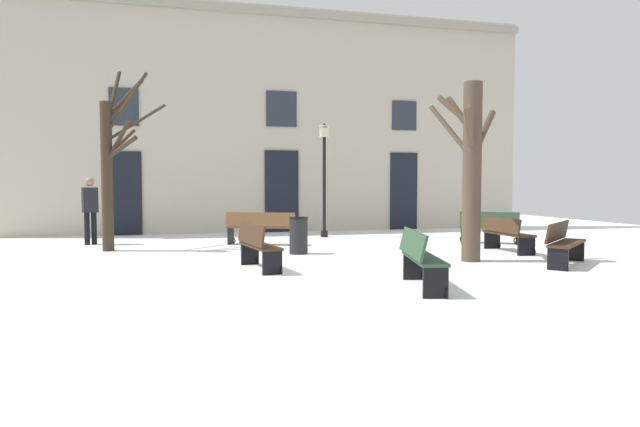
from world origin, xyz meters
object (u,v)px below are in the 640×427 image
(litter_bin, at_px, (299,235))
(bench_back_to_back_left, at_px, (258,246))
(tree_near_facade, at_px, (471,165))
(streetlamp, at_px, (324,167))
(bench_back_to_back_right, at_px, (506,234))
(tree_right_of_center, at_px, (111,162))
(bench_near_lamp, at_px, (489,227))
(bench_far_corner, at_px, (564,242))
(bench_near_center_tree, at_px, (262,227))
(bench_facing_shops, at_px, (420,258))
(person_by_shop_door, at_px, (90,207))

(litter_bin, relative_size, bench_back_to_back_left, 0.55)
(tree_near_facade, distance_m, streetlamp, 6.11)
(bench_back_to_back_right, bearing_deg, tree_right_of_center, 74.41)
(tree_near_facade, height_order, bench_back_to_back_left, tree_near_facade)
(tree_right_of_center, xyz_separation_m, bench_back_to_back_left, (3.04, -3.88, -1.71))
(bench_near_lamp, bearing_deg, streetlamp, -3.59)
(bench_far_corner, relative_size, bench_back_to_back_right, 1.01)
(litter_bin, distance_m, bench_near_center_tree, 2.16)
(tree_near_facade, xyz_separation_m, bench_back_to_back_right, (1.65, 1.19, -1.60))
(tree_right_of_center, relative_size, bench_near_center_tree, 2.38)
(tree_right_of_center, xyz_separation_m, streetlamp, (5.92, 2.07, -0.02))
(bench_back_to_back_right, height_order, bench_facing_shops, bench_facing_shops)
(tree_near_facade, height_order, bench_near_lamp, tree_near_facade)
(tree_near_facade, relative_size, bench_facing_shops, 2.14)
(bench_facing_shops, distance_m, bench_near_lamp, 7.23)
(tree_near_facade, relative_size, bench_near_lamp, 2.39)
(bench_near_lamp, bearing_deg, bench_back_to_back_right, 103.31)
(tree_near_facade, bearing_deg, litter_bin, 147.52)
(tree_right_of_center, xyz_separation_m, bench_back_to_back_right, (9.20, -2.63, -1.73))
(litter_bin, relative_size, bench_far_corner, 0.53)
(bench_far_corner, height_order, person_by_shop_door, person_by_shop_door)
(litter_bin, bearing_deg, bench_back_to_back_right, -10.25)
(litter_bin, bearing_deg, bench_facing_shops, -78.46)
(bench_back_to_back_right, bearing_deg, person_by_shop_door, 67.41)
(tree_right_of_center, bearing_deg, bench_far_corner, -27.95)
(litter_bin, bearing_deg, person_by_shop_door, 146.53)
(tree_right_of_center, height_order, bench_near_lamp, tree_right_of_center)
(bench_far_corner, bearing_deg, litter_bin, 106.53)
(person_by_shop_door, bearing_deg, bench_far_corner, -55.43)
(tree_near_facade, relative_size, litter_bin, 4.35)
(tree_right_of_center, bearing_deg, bench_facing_shops, -50.66)
(streetlamp, height_order, bench_back_to_back_right, streetlamp)
(bench_near_center_tree, xyz_separation_m, bench_back_to_back_left, (-0.69, -4.22, -0.03))
(bench_facing_shops, bearing_deg, bench_near_center_tree, 25.30)
(streetlamp, bearing_deg, tree_right_of_center, -160.73)
(bench_back_to_back_left, bearing_deg, person_by_shop_door, 24.93)
(tree_right_of_center, bearing_deg, streetlamp, 19.27)
(tree_near_facade, height_order, person_by_shop_door, tree_near_facade)
(bench_near_center_tree, relative_size, bench_back_to_back_right, 1.19)
(bench_facing_shops, bearing_deg, bench_back_to_back_left, 53.75)
(bench_far_corner, distance_m, bench_near_center_tree, 7.45)
(bench_near_center_tree, distance_m, bench_facing_shops, 6.91)
(bench_back_to_back_right, bearing_deg, bench_facing_shops, 133.93)
(bench_far_corner, xyz_separation_m, bench_back_to_back_right, (0.11, 2.19, -0.03))
(tree_right_of_center, relative_size, bench_facing_shops, 2.60)
(tree_near_facade, relative_size, streetlamp, 1.08)
(bench_facing_shops, bearing_deg, tree_near_facade, -29.22)
(litter_bin, relative_size, person_by_shop_door, 0.48)
(litter_bin, xyz_separation_m, bench_near_lamp, (5.55, 0.92, 0.01))
(bench_far_corner, bearing_deg, bench_near_lamp, 38.59)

